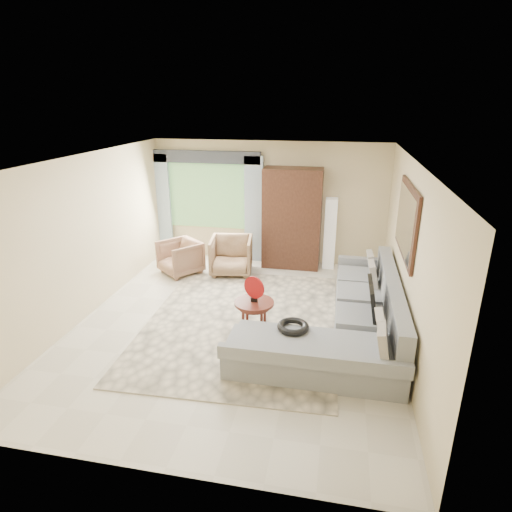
% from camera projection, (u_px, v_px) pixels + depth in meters
% --- Properties ---
extents(ground, '(6.00, 6.00, 0.00)m').
position_uv_depth(ground, '(237.00, 323.00, 6.89)').
color(ground, silver).
rests_on(ground, ground).
extents(area_rug, '(3.13, 4.10, 0.02)m').
position_uv_depth(area_rug, '(242.00, 321.00, 6.93)').
color(area_rug, beige).
rests_on(area_rug, ground).
extents(sectional_sofa, '(2.30, 3.46, 0.90)m').
position_uv_depth(sectional_sofa, '(351.00, 324.00, 6.30)').
color(sectional_sofa, gray).
rests_on(sectional_sofa, ground).
extents(tv_screen, '(0.14, 0.74, 0.48)m').
position_uv_depth(tv_screen, '(372.00, 299.00, 6.10)').
color(tv_screen, black).
rests_on(tv_screen, sectional_sofa).
extents(garden_hose, '(0.43, 0.43, 0.09)m').
position_uv_depth(garden_hose, '(293.00, 327.00, 5.70)').
color(garden_hose, black).
rests_on(garden_hose, sectional_sofa).
extents(coffee_table, '(0.59, 0.59, 0.59)m').
position_uv_depth(coffee_table, '(254.00, 318.00, 6.40)').
color(coffee_table, '#521F16').
rests_on(coffee_table, ground).
extents(red_disc, '(0.32, 0.15, 0.34)m').
position_uv_depth(red_disc, '(254.00, 287.00, 6.22)').
color(red_disc, '#9E0F11').
rests_on(red_disc, coffee_table).
extents(armchair_left, '(1.05, 1.05, 0.69)m').
position_uv_depth(armchair_left, '(180.00, 257.00, 8.77)').
color(armchair_left, '#8E674D').
rests_on(armchair_left, ground).
extents(armchair_right, '(0.94, 0.96, 0.77)m').
position_uv_depth(armchair_right, '(231.00, 256.00, 8.75)').
color(armchair_right, '#9A7654').
rests_on(armchair_right, ground).
extents(potted_plant, '(0.58, 0.52, 0.60)m').
position_uv_depth(potted_plant, '(178.00, 251.00, 9.30)').
color(potted_plant, '#999999').
rests_on(potted_plant, ground).
extents(armoire, '(1.20, 0.55, 2.10)m').
position_uv_depth(armoire, '(292.00, 219.00, 8.93)').
color(armoire, '#321910').
rests_on(armoire, ground).
extents(floor_lamp, '(0.24, 0.24, 1.50)m').
position_uv_depth(floor_lamp, '(330.00, 234.00, 8.94)').
color(floor_lamp, silver).
rests_on(floor_lamp, ground).
extents(window, '(1.80, 0.04, 1.40)m').
position_uv_depth(window, '(208.00, 196.00, 9.38)').
color(window, '#669E59').
rests_on(window, wall_back).
extents(curtain_left, '(0.40, 0.08, 2.30)m').
position_uv_depth(curtain_left, '(162.00, 206.00, 9.58)').
color(curtain_left, '#9EB7CC').
rests_on(curtain_left, ground).
extents(curtain_right, '(0.40, 0.08, 2.30)m').
position_uv_depth(curtain_right, '(254.00, 210.00, 9.20)').
color(curtain_right, '#9EB7CC').
rests_on(curtain_right, ground).
extents(valance, '(2.40, 0.12, 0.26)m').
position_uv_depth(valance, '(205.00, 157.00, 9.03)').
color(valance, '#1E232D').
rests_on(valance, wall_back).
extents(wall_mirror, '(0.05, 1.70, 1.05)m').
position_uv_depth(wall_mirror, '(406.00, 221.00, 6.16)').
color(wall_mirror, black).
rests_on(wall_mirror, wall_right).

